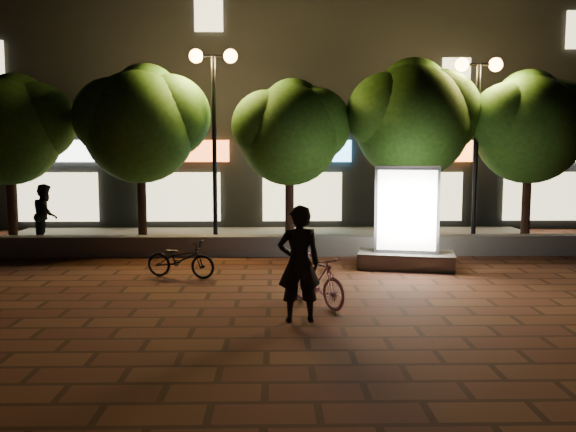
{
  "coord_description": "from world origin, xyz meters",
  "views": [
    {
      "loc": [
        0.12,
        -11.2,
        2.65
      ],
      "look_at": [
        0.38,
        1.5,
        1.27
      ],
      "focal_mm": 38.24,
      "sensor_mm": 36.0,
      "label": 1
    }
  ],
  "objects_px": {
    "street_lamp_left": "(214,97)",
    "pedestrian": "(46,215)",
    "tree_right": "(414,115)",
    "scooter_parked": "(181,259)",
    "tree_far_left": "(11,125)",
    "tree_left": "(142,120)",
    "rider": "(299,264)",
    "scooter_pink": "(317,280)",
    "street_lamp_right": "(478,102)",
    "tree_far_right": "(531,123)",
    "ad_kiosk": "(407,227)",
    "tree_mid": "(291,128)"
  },
  "relations": [
    {
      "from": "street_lamp_left",
      "to": "pedestrian",
      "type": "xyz_separation_m",
      "value": [
        -4.58,
        0.14,
        -3.12
      ]
    },
    {
      "from": "tree_right",
      "to": "scooter_parked",
      "type": "bearing_deg",
      "value": -144.31
    },
    {
      "from": "street_lamp_left",
      "to": "tree_far_left",
      "type": "bearing_deg",
      "value": 177.24
    },
    {
      "from": "tree_far_left",
      "to": "tree_right",
      "type": "bearing_deg",
      "value": 0.0
    },
    {
      "from": "tree_left",
      "to": "rider",
      "type": "height_order",
      "value": "tree_left"
    },
    {
      "from": "tree_far_left",
      "to": "scooter_pink",
      "type": "height_order",
      "value": "tree_far_left"
    },
    {
      "from": "street_lamp_right",
      "to": "scooter_pink",
      "type": "bearing_deg",
      "value": -127.15
    },
    {
      "from": "tree_right",
      "to": "scooter_pink",
      "type": "bearing_deg",
      "value": -115.23
    },
    {
      "from": "rider",
      "to": "pedestrian",
      "type": "distance_m",
      "value": 9.8
    },
    {
      "from": "tree_left",
      "to": "scooter_parked",
      "type": "bearing_deg",
      "value": -68.71
    },
    {
      "from": "tree_left",
      "to": "rider",
      "type": "xyz_separation_m",
      "value": [
        3.92,
        -7.4,
        -2.54
      ]
    },
    {
      "from": "tree_left",
      "to": "tree_right",
      "type": "distance_m",
      "value": 7.3
    },
    {
      "from": "tree_far_right",
      "to": "scooter_parked",
      "type": "height_order",
      "value": "tree_far_right"
    },
    {
      "from": "rider",
      "to": "street_lamp_right",
      "type": "bearing_deg",
      "value": -130.79
    },
    {
      "from": "pedestrian",
      "to": "tree_far_left",
      "type": "bearing_deg",
      "value": 70.06
    },
    {
      "from": "tree_right",
      "to": "tree_far_right",
      "type": "relative_size",
      "value": 1.06
    },
    {
      "from": "tree_right",
      "to": "pedestrian",
      "type": "distance_m",
      "value": 10.29
    },
    {
      "from": "street_lamp_right",
      "to": "ad_kiosk",
      "type": "xyz_separation_m",
      "value": [
        -2.45,
        -2.86,
        -2.97
      ]
    },
    {
      "from": "tree_far_left",
      "to": "tree_far_right",
      "type": "height_order",
      "value": "tree_far_right"
    },
    {
      "from": "scooter_pink",
      "to": "pedestrian",
      "type": "bearing_deg",
      "value": 104.44
    },
    {
      "from": "tree_far_left",
      "to": "ad_kiosk",
      "type": "xyz_separation_m",
      "value": [
        10.0,
        -3.12,
        -2.37
      ]
    },
    {
      "from": "ad_kiosk",
      "to": "tree_right",
      "type": "bearing_deg",
      "value": 75.58
    },
    {
      "from": "street_lamp_left",
      "to": "scooter_pink",
      "type": "xyz_separation_m",
      "value": [
        2.32,
        -6.17,
        -3.59
      ]
    },
    {
      "from": "tree_far_left",
      "to": "ad_kiosk",
      "type": "relative_size",
      "value": 2.02
    },
    {
      "from": "street_lamp_left",
      "to": "scooter_pink",
      "type": "relative_size",
      "value": 3.53
    },
    {
      "from": "tree_far_left",
      "to": "tree_mid",
      "type": "xyz_separation_m",
      "value": [
        7.5,
        -0.0,
        -0.08
      ]
    },
    {
      "from": "tree_right",
      "to": "tree_far_left",
      "type": "bearing_deg",
      "value": -180.0
    },
    {
      "from": "tree_mid",
      "to": "rider",
      "type": "xyz_separation_m",
      "value": [
        -0.07,
        -7.4,
        -2.31
      ]
    },
    {
      "from": "ad_kiosk",
      "to": "scooter_pink",
      "type": "bearing_deg",
      "value": -123.93
    },
    {
      "from": "tree_left",
      "to": "ad_kiosk",
      "type": "height_order",
      "value": "tree_left"
    },
    {
      "from": "tree_right",
      "to": "street_lamp_left",
      "type": "xyz_separation_m",
      "value": [
        -5.36,
        -0.26,
        0.46
      ]
    },
    {
      "from": "tree_left",
      "to": "scooter_parked",
      "type": "distance_m",
      "value": 5.35
    },
    {
      "from": "tree_far_left",
      "to": "rider",
      "type": "height_order",
      "value": "tree_far_left"
    },
    {
      "from": "street_lamp_left",
      "to": "rider",
      "type": "xyz_separation_m",
      "value": [
        1.98,
        -7.14,
        -3.12
      ]
    },
    {
      "from": "street_lamp_right",
      "to": "rider",
      "type": "relative_size",
      "value": 2.75
    },
    {
      "from": "tree_far_left",
      "to": "rider",
      "type": "bearing_deg",
      "value": -44.92
    },
    {
      "from": "tree_far_right",
      "to": "tree_mid",
      "type": "bearing_deg",
      "value": -180.0
    },
    {
      "from": "pedestrian",
      "to": "tree_right",
      "type": "bearing_deg",
      "value": -101.2
    },
    {
      "from": "rider",
      "to": "scooter_parked",
      "type": "bearing_deg",
      "value": -60.54
    },
    {
      "from": "tree_right",
      "to": "street_lamp_right",
      "type": "distance_m",
      "value": 1.7
    },
    {
      "from": "tree_right",
      "to": "street_lamp_left",
      "type": "height_order",
      "value": "street_lamp_left"
    },
    {
      "from": "street_lamp_left",
      "to": "ad_kiosk",
      "type": "bearing_deg",
      "value": -32.11
    },
    {
      "from": "tree_left",
      "to": "rider",
      "type": "distance_m",
      "value": 8.76
    },
    {
      "from": "street_lamp_left",
      "to": "scooter_pink",
      "type": "bearing_deg",
      "value": -69.36
    },
    {
      "from": "tree_mid",
      "to": "scooter_parked",
      "type": "height_order",
      "value": "tree_mid"
    },
    {
      "from": "rider",
      "to": "tree_right",
      "type": "bearing_deg",
      "value": -120.2
    },
    {
      "from": "tree_far_left",
      "to": "street_lamp_right",
      "type": "relative_size",
      "value": 0.93
    },
    {
      "from": "scooter_pink",
      "to": "scooter_parked",
      "type": "distance_m",
      "value": 3.55
    },
    {
      "from": "tree_far_right",
      "to": "pedestrian",
      "type": "relative_size",
      "value": 2.88
    },
    {
      "from": "tree_left",
      "to": "street_lamp_left",
      "type": "height_order",
      "value": "street_lamp_left"
    }
  ]
}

